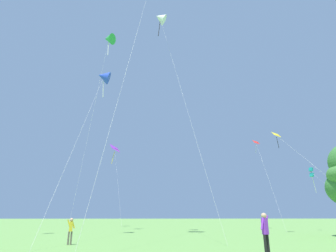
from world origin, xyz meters
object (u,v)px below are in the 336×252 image
(kite_teal_box, at_px, (312,173))
(kite_blue_delta, at_px, (104,77))
(kite_green_small, at_px, (109,39))
(person_foreground_watcher, at_px, (71,229))
(kite_yellow_diamond, at_px, (282,140))
(kite_white_distant, at_px, (160,18))
(kite_red_high, at_px, (257,147))
(kite_purple_streamer, at_px, (114,152))
(person_in_blue_jacket, at_px, (265,230))

(kite_teal_box, relative_size, kite_blue_delta, 0.45)
(kite_green_small, distance_m, person_foreground_watcher, 28.15)
(kite_yellow_diamond, distance_m, kite_white_distant, 21.08)
(kite_yellow_diamond, xyz_separation_m, kite_blue_delta, (-19.67, -1.87, 6.24))
(kite_teal_box, relative_size, person_foreground_watcher, 4.84)
(kite_red_high, bearing_deg, kite_blue_delta, -150.97)
(kite_red_high, relative_size, kite_white_distant, 0.47)
(kite_teal_box, distance_m, kite_green_small, 32.16)
(person_foreground_watcher, bearing_deg, kite_purple_streamer, 93.39)
(kite_red_high, relative_size, kite_teal_box, 1.64)
(person_in_blue_jacket, bearing_deg, kite_green_small, 119.57)
(person_foreground_watcher, bearing_deg, kite_green_small, 95.36)
(kite_purple_streamer, bearing_deg, kite_red_high, -24.30)
(kite_teal_box, bearing_deg, kite_purple_streamer, 152.03)
(person_in_blue_jacket, xyz_separation_m, person_foreground_watcher, (-10.08, 5.63, -0.15))
(kite_yellow_diamond, height_order, kite_blue_delta, kite_blue_delta)
(kite_yellow_diamond, bearing_deg, kite_teal_box, 41.29)
(kite_green_small, relative_size, person_foreground_watcher, 16.57)
(kite_yellow_diamond, height_order, kite_teal_box, kite_yellow_diamond)
(person_foreground_watcher, bearing_deg, person_in_blue_jacket, -29.19)
(kite_green_small, xyz_separation_m, kite_white_distant, (7.01, -3.73, 0.79))
(person_in_blue_jacket, bearing_deg, kite_white_distant, 105.09)
(kite_red_high, height_order, kite_teal_box, kite_red_high)
(kite_red_high, distance_m, person_foreground_watcher, 30.12)
(kite_white_distant, xyz_separation_m, person_foreground_watcher, (-5.65, -10.81, -24.85))
(kite_green_small, bearing_deg, kite_purple_streamer, 91.50)
(kite_yellow_diamond, xyz_separation_m, kite_green_small, (-20.61, 4.27, 15.32))
(kite_teal_box, height_order, person_in_blue_jacket, kite_teal_box)
(kite_purple_streamer, relative_size, kite_green_small, 0.54)
(kite_blue_delta, height_order, person_foreground_watcher, kite_blue_delta)
(kite_teal_box, height_order, kite_white_distant, kite_white_distant)
(kite_teal_box, bearing_deg, kite_green_small, -178.00)
(kite_blue_delta, bearing_deg, kite_teal_box, 15.44)
(kite_white_distant, bearing_deg, person_foreground_watcher, -117.59)
(kite_red_high, distance_m, kite_purple_streamer, 24.13)
(kite_red_high, height_order, kite_yellow_diamond, kite_red_high)
(kite_teal_box, bearing_deg, person_foreground_watcher, -148.42)
(kite_white_distant, bearing_deg, kite_purple_streamer, 111.36)
(kite_blue_delta, distance_m, person_foreground_watcher, 17.18)
(kite_blue_delta, xyz_separation_m, kite_green_small, (-0.94, 6.14, 9.08))
(person_in_blue_jacket, bearing_deg, kite_purple_streamer, 108.50)
(kite_purple_streamer, xyz_separation_m, kite_teal_box, (26.92, -14.30, -5.68))
(person_in_blue_jacket, height_order, person_foreground_watcher, person_in_blue_jacket)
(kite_red_high, height_order, kite_blue_delta, kite_blue_delta)
(person_in_blue_jacket, bearing_deg, kite_red_high, 68.35)
(kite_red_high, xyz_separation_m, person_foreground_watcher, (-20.20, -19.85, -10.25))
(kite_teal_box, height_order, kite_green_small, kite_green_small)
(kite_purple_streamer, bearing_deg, kite_green_small, -88.50)
(kite_red_high, relative_size, kite_blue_delta, 0.74)
(kite_white_distant, bearing_deg, kite_yellow_diamond, -2.27)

